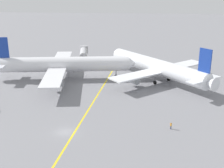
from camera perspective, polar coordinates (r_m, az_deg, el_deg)
name	(u,v)px	position (r m, az deg, el deg)	size (l,w,h in m)	color
ground_plane	(65,132)	(73.76, -8.88, -9.05)	(600.00, 600.00, 0.00)	gray
taxiway_stripe	(85,115)	(81.91, -5.16, -5.95)	(0.50, 120.00, 0.01)	yellow
airliner_at_gate_left	(63,65)	(111.80, -9.24, 3.68)	(52.99, 48.97, 15.85)	silver
airliner_being_pushed	(157,67)	(109.91, 8.55, 3.24)	(38.43, 42.04, 15.38)	white
pushback_tug	(108,61)	(133.21, -0.72, 4.41)	(7.35, 7.34, 2.89)	gold
ground_crew_marshaller_foreground	(171,126)	(75.29, 11.16, -7.81)	(0.40, 0.43, 1.73)	#2D3351
jet_bridge	(84,52)	(137.09, -5.41, 6.08)	(5.85, 16.57, 6.13)	#B7B7BC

